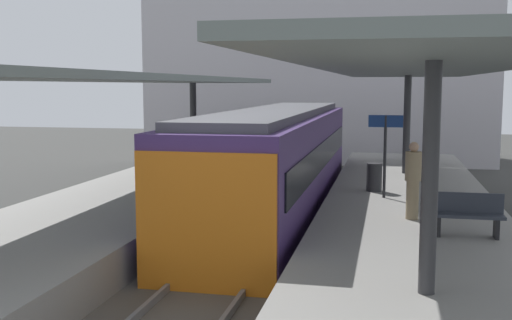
# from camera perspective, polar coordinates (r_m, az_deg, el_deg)

# --- Properties ---
(ground_plane) EXTENTS (80.00, 80.00, 0.00)m
(ground_plane) POSITION_cam_1_polar(r_m,az_deg,el_deg) (14.77, -0.83, -8.76)
(ground_plane) COLOR #383835
(platform_left) EXTENTS (4.40, 28.00, 1.00)m
(platform_left) POSITION_cam_1_polar(r_m,az_deg,el_deg) (15.92, -14.36, -5.97)
(platform_left) COLOR gray
(platform_left) RESTS_ON ground_plane
(platform_right) EXTENTS (4.40, 28.00, 1.00)m
(platform_right) POSITION_cam_1_polar(r_m,az_deg,el_deg) (14.30, 14.30, -7.43)
(platform_right) COLOR gray
(platform_right) RESTS_ON ground_plane
(track_ballast) EXTENTS (3.20, 28.00, 0.20)m
(track_ballast) POSITION_cam_1_polar(r_m,az_deg,el_deg) (14.74, -0.83, -8.38)
(track_ballast) COLOR #59544C
(track_ballast) RESTS_ON ground_plane
(rail_near_side) EXTENTS (0.08, 28.00, 0.14)m
(rail_near_side) POSITION_cam_1_polar(r_m,az_deg,el_deg) (14.87, -3.56, -7.58)
(rail_near_side) COLOR slate
(rail_near_side) RESTS_ON track_ballast
(rail_far_side) EXTENTS (0.08, 28.00, 0.14)m
(rail_far_side) POSITION_cam_1_polar(r_m,az_deg,el_deg) (14.56, 1.95, -7.89)
(rail_far_side) COLOR slate
(rail_far_side) RESTS_ON track_ballast
(commuter_train) EXTENTS (2.78, 14.80, 3.10)m
(commuter_train) POSITION_cam_1_polar(r_m,az_deg,el_deg) (18.29, 1.99, -0.20)
(commuter_train) COLOR #472D6B
(commuter_train) RESTS_ON track_ballast
(canopy_left) EXTENTS (4.18, 21.00, 3.25)m
(canopy_left) POSITION_cam_1_polar(r_m,az_deg,el_deg) (16.79, -12.59, 7.24)
(canopy_left) COLOR #333335
(canopy_left) RESTS_ON platform_left
(canopy_right) EXTENTS (4.18, 21.00, 3.49)m
(canopy_right) POSITION_cam_1_polar(r_m,az_deg,el_deg) (15.27, 14.55, 8.10)
(canopy_right) COLOR #333335
(canopy_right) RESTS_ON platform_right
(platform_bench) EXTENTS (1.40, 0.41, 0.86)m
(platform_bench) POSITION_cam_1_polar(r_m,az_deg,el_deg) (12.98, 18.92, -4.68)
(platform_bench) COLOR black
(platform_bench) RESTS_ON platform_right
(platform_sign) EXTENTS (0.90, 0.08, 2.21)m
(platform_sign) POSITION_cam_1_polar(r_m,az_deg,el_deg) (16.70, 11.86, 2.07)
(platform_sign) COLOR #262628
(platform_sign) RESTS_ON platform_right
(litter_bin) EXTENTS (0.44, 0.44, 0.80)m
(litter_bin) POSITION_cam_1_polar(r_m,az_deg,el_deg) (17.84, 10.87, -1.56)
(litter_bin) COLOR #2D2D30
(litter_bin) RESTS_ON platform_right
(passenger_near_bench) EXTENTS (0.36, 0.36, 1.74)m
(passenger_near_bench) POSITION_cam_1_polar(r_m,az_deg,el_deg) (14.22, 14.30, -1.72)
(passenger_near_bench) COLOR #998460
(passenger_near_bench) RESTS_ON platform_right
(passenger_mid_platform) EXTENTS (0.36, 0.36, 1.65)m
(passenger_mid_platform) POSITION_cam_1_polar(r_m,az_deg,el_deg) (15.93, -9.75, -0.89)
(passenger_mid_platform) COLOR #998460
(passenger_mid_platform) RESTS_ON platform_left
(station_building_backdrop) EXTENTS (18.00, 6.00, 11.00)m
(station_building_backdrop) POSITION_cam_1_polar(r_m,az_deg,el_deg) (34.10, 5.87, 9.40)
(station_building_backdrop) COLOR #B7B2B7
(station_building_backdrop) RESTS_ON ground_plane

